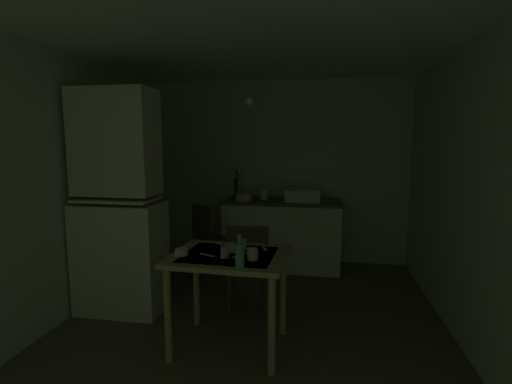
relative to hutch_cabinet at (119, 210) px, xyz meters
The scene contains 25 objects.
ground_plane 1.66m from the hutch_cabinet, ahead, with size 4.47×4.47×0.00m, color brown.
wall_back 2.33m from the hutch_cabinet, 55.62° to the left, with size 3.57×0.10×2.46m, color beige.
wall_left 0.55m from the hutch_cabinet, 161.57° to the left, with size 0.10×3.51×2.46m, color #B4C5AB.
wall_right 3.11m from the hutch_cabinet, ahead, with size 0.10×3.51×2.46m, color beige.
ceiling_slab 2.00m from the hutch_cabinet, ahead, with size 3.57×3.51×0.10m, color silver.
hutch_cabinet is the anchor object (origin of this frame).
counter_cabinet 2.17m from the hutch_cabinet, 47.47° to the left, with size 1.52×0.64×0.89m.
sink_basin 2.28m from the hutch_cabinet, 42.63° to the left, with size 0.44×0.34×0.15m.
hand_pump 1.78m from the hutch_cabinet, 63.57° to the left, with size 0.05×0.27×0.39m.
mixing_bowl_counter 1.75m from the hutch_cabinet, 58.49° to the left, with size 0.22×0.22×0.08m, color beige.
stoneware_crock 1.99m from the hutch_cabinet, 53.93° to the left, with size 0.12×0.12×0.13m, color beige.
dining_table 1.33m from the hutch_cabinet, 21.75° to the right, with size 0.94×0.75×0.77m.
chair_far_side 1.34m from the hutch_cabinet, ahead, with size 0.47×0.47×0.89m.
chair_by_counter 1.25m from the hutch_cabinet, 57.60° to the left, with size 0.56×0.56×0.91m.
serving_bowl_wide 1.02m from the hutch_cabinet, 33.75° to the right, with size 0.10×0.10×0.05m, color white.
teacup_cream 1.33m from the hutch_cabinet, 14.76° to the right, with size 0.08×0.08×0.09m, color #9EB2C6.
mug_tall 1.27m from the hutch_cabinet, 18.90° to the right, with size 0.09×0.09×0.06m, color white.
teacup_mint 1.53m from the hutch_cabinet, 22.40° to the right, with size 0.08×0.08×0.09m, color beige.
mug_dark 1.32m from the hutch_cabinet, 25.49° to the right, with size 0.07×0.07×0.09m, color #9EB2C6.
glass_bottle 1.56m from the hutch_cabinet, 29.90° to the right, with size 0.07×0.07×0.24m.
table_knife 1.40m from the hutch_cabinet, 20.35° to the right, with size 0.22×0.02×0.01m, color silver.
teaspoon_near_bowl 1.48m from the hutch_cabinet, 10.49° to the right, with size 0.16×0.02×0.01m, color beige.
teaspoon_by_cup 1.09m from the hutch_cabinet, 11.04° to the right, with size 0.12×0.02×0.01m, color beige.
serving_spoon 1.18m from the hutch_cabinet, 27.06° to the right, with size 0.14×0.02×0.01m, color beige.
pendant_bulb 1.65m from the hutch_cabinet, 22.26° to the left, with size 0.08×0.08×0.08m, color #F9EFCC.
Camera 1 is at (0.57, -3.45, 1.67)m, focal length 26.57 mm.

